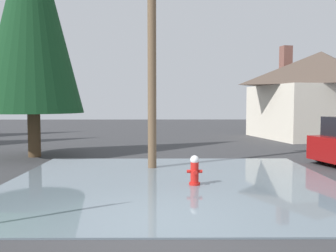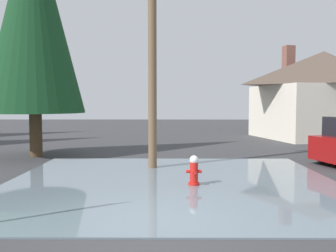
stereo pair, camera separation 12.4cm
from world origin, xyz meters
name	(u,v)px [view 2 (the right image)]	position (x,y,z in m)	size (l,w,h in m)	color
ground_plane	(152,225)	(0.00, 0.00, -0.05)	(80.00, 80.00, 0.10)	#38383A
flood_puddle	(171,182)	(0.37, 3.22, 0.02)	(8.94, 8.13, 0.03)	slate
fire_hydrant	(194,171)	(0.95, 2.86, 0.40)	(0.40, 0.35, 0.81)	red
utility_pole	(152,40)	(-0.24, 5.37, 4.19)	(1.60, 0.28, 8.03)	brown
house	(323,93)	(9.71, 15.85, 2.75)	(8.83, 7.69, 5.72)	silver
pine_tree_tall_left	(33,11)	(-5.07, 8.01, 5.77)	(3.92, 3.92, 9.81)	#4C3823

